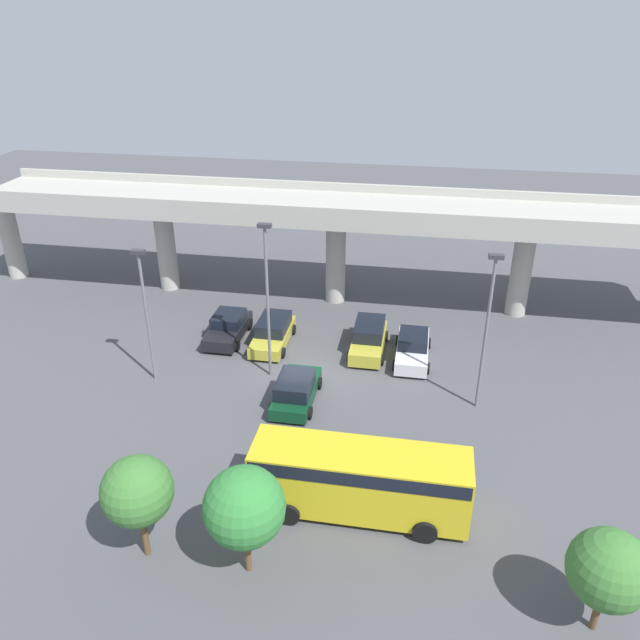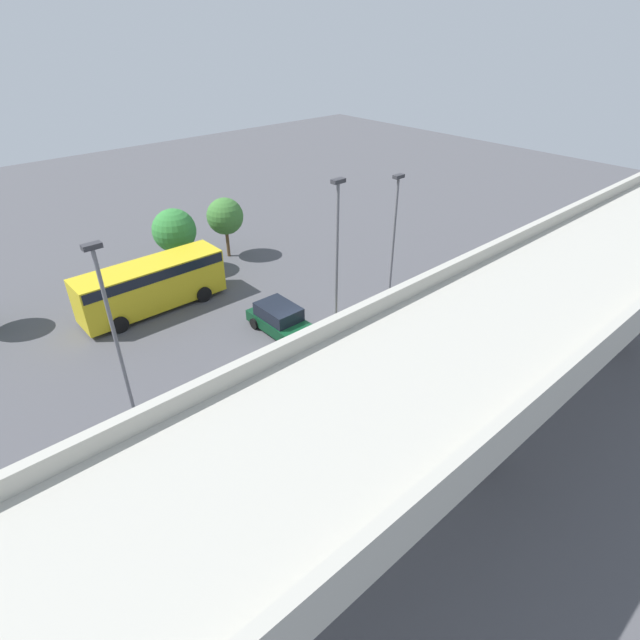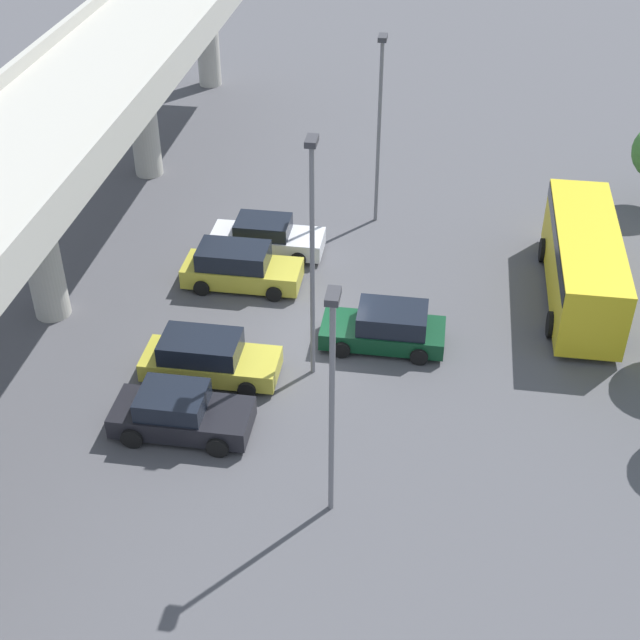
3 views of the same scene
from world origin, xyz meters
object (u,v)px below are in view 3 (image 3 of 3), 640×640
Objects in this scene: shuttle_bus at (584,259)px; lamp_post_by_overpass at (332,390)px; parked_car_4 at (266,237)px; parked_car_1 at (208,358)px; parked_car_2 at (386,328)px; parked_car_3 at (240,267)px; lamp_post_near_aisle at (379,118)px; lamp_post_mid_lot at (312,246)px; parked_car_0 at (180,413)px.

shuttle_bus is 1.15× the size of lamp_post_by_overpass.
parked_car_1 is at bearing -92.57° from parked_car_4.
parked_car_3 is at bearing -27.08° from parked_car_2.
lamp_post_near_aisle reaches higher than parked_car_4.
lamp_post_mid_lot reaches higher than parked_car_2.
parked_car_0 is at bearing 63.74° from lamp_post_by_overpass.
parked_car_1 is at bearing 158.62° from lamp_post_near_aisle.
parked_car_1 reaches higher than parked_car_4.
parked_car_1 is 6.52m from parked_car_2.
parked_car_2 is at bearing -6.13° from lamp_post_by_overpass.
parked_car_0 is at bearing 134.05° from lamp_post_mid_lot.
parked_car_0 is at bearing 42.34° from parked_car_2.
parked_car_3 is at bearing -85.58° from shuttle_bus.
lamp_post_by_overpass is (-8.15, 0.88, 3.72)m from parked_car_2.
lamp_post_near_aisle is (9.24, 1.28, 4.12)m from parked_car_2.
parked_car_0 is 0.51× the size of shuttle_bus.
parked_car_4 is at bearing -97.15° from shuttle_bus.
parked_car_3 is 0.99× the size of parked_car_4.
shuttle_bus is 0.98× the size of lamp_post_mid_lot.
lamp_post_near_aisle is (6.11, -4.85, 4.06)m from parked_car_3.
lamp_post_by_overpass reaches higher than parked_car_1.
parked_car_2 is 0.54× the size of lamp_post_near_aisle.
parked_car_4 is (2.63, -0.56, -0.09)m from parked_car_3.
shuttle_bus reaches higher than parked_car_1.
parked_car_4 is 12.89m from shuttle_bus.
parked_car_4 is 9.43m from lamp_post_mid_lot.
parked_car_3 reaches higher than parked_car_1.
shuttle_bus is (4.16, -7.18, 1.02)m from parked_car_2.
parked_car_4 is 6.91m from lamp_post_near_aisle.
parked_car_2 is 6.88m from parked_car_3.
lamp_post_near_aisle reaches higher than parked_car_3.
parked_car_3 is (3.13, 6.13, 0.06)m from parked_car_2.
parked_car_3 is at bearing 91.78° from parked_car_1.
parked_car_3 is 2.69m from parked_car_4.
parked_car_3 is 12.97m from lamp_post_by_overpass.
parked_car_1 is (2.89, -0.17, 0.02)m from parked_car_0.
lamp_post_by_overpass is at bearing -47.22° from parked_car_1.
lamp_post_mid_lot is at bearing 39.46° from parked_car_2.
lamp_post_near_aisle reaches higher than shuttle_bus.
lamp_post_mid_lot is at bearing -67.53° from parked_car_4.
parked_car_2 reaches higher than parked_car_0.
parked_car_2 reaches higher than parked_car_4.
shuttle_bus is (6.84, -13.12, 1.02)m from parked_car_1.
lamp_post_near_aisle is (5.08, 8.45, 3.10)m from shuttle_bus.
parked_car_2 is 8.36m from shuttle_bus.
parked_car_3 reaches higher than parked_car_0.
lamp_post_by_overpass is at bearing -65.05° from parked_car_3.
parked_car_0 is 6.80m from lamp_post_mid_lot.
parked_car_0 is 2.90m from parked_car_1.
lamp_post_mid_lot is at bearing 44.05° from parked_car_0.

